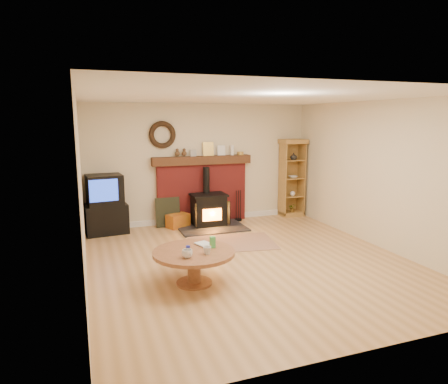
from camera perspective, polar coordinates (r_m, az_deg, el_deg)
name	(u,v)px	position (r m, az deg, el deg)	size (l,w,h in m)	color
ground	(249,261)	(6.60, 3.63, -9.80)	(5.50, 5.50, 0.00)	#B18149
room_shell	(247,155)	(6.30, 3.32, 5.28)	(5.02, 5.52, 2.61)	beige
chimney_breast	(202,187)	(8.83, -3.14, 0.77)	(2.20, 0.22, 1.78)	maroon
wood_stove	(209,211)	(8.56, -2.15, -2.70)	(1.40, 1.00, 1.26)	black
area_rug	(232,243)	(7.50, 1.10, -7.23)	(1.57, 1.08, 0.01)	brown
tv_unit	(105,205)	(8.33, -16.58, -1.85)	(0.87, 0.65, 1.19)	black
curio_cabinet	(291,178)	(9.54, 9.62, 2.02)	(0.58, 0.42, 1.81)	olive
firelog_box	(178,221)	(8.56, -6.58, -4.10)	(0.46, 0.29, 0.29)	#C78C10
leaning_painting	(168,212)	(8.62, -8.02, -2.86)	(0.52, 0.03, 0.63)	black
fire_tools	(238,215)	(9.06, 2.05, -3.29)	(0.16, 0.16, 0.70)	black
coffee_table	(194,257)	(5.61, -4.29, -9.27)	(1.14, 1.14, 0.64)	brown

